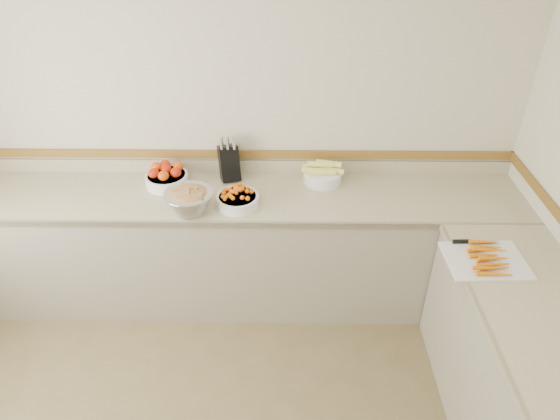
{
  "coord_description": "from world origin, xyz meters",
  "views": [
    {
      "loc": [
        0.38,
        -1.18,
        2.71
      ],
      "look_at": [
        0.35,
        1.35,
        1.0
      ],
      "focal_mm": 32.0,
      "sensor_mm": 36.0,
      "label": 1
    }
  ],
  "objects_px": {
    "cutting_board": "(485,258)",
    "corn_bowl": "(323,174)",
    "cherry_tomato_bowl": "(238,198)",
    "tomato_bowl": "(167,177)",
    "knife_block": "(229,162)",
    "rhubarb_bowl": "(189,200)"
  },
  "relations": [
    {
      "from": "knife_block",
      "to": "cherry_tomato_bowl",
      "type": "distance_m",
      "value": 0.37
    },
    {
      "from": "cherry_tomato_bowl",
      "to": "corn_bowl",
      "type": "height_order",
      "value": "corn_bowl"
    },
    {
      "from": "cherry_tomato_bowl",
      "to": "corn_bowl",
      "type": "xyz_separation_m",
      "value": [
        0.57,
        0.31,
        0.01
      ]
    },
    {
      "from": "tomato_bowl",
      "to": "cherry_tomato_bowl",
      "type": "bearing_deg",
      "value": -26.79
    },
    {
      "from": "cutting_board",
      "to": "knife_block",
      "type": "bearing_deg",
      "value": 149.34
    },
    {
      "from": "tomato_bowl",
      "to": "corn_bowl",
      "type": "xyz_separation_m",
      "value": [
        1.09,
        0.05,
        -0.0
      ]
    },
    {
      "from": "rhubarb_bowl",
      "to": "cutting_board",
      "type": "bearing_deg",
      "value": -15.23
    },
    {
      "from": "corn_bowl",
      "to": "rhubarb_bowl",
      "type": "bearing_deg",
      "value": -155.61
    },
    {
      "from": "cherry_tomato_bowl",
      "to": "cutting_board",
      "type": "height_order",
      "value": "cherry_tomato_bowl"
    },
    {
      "from": "tomato_bowl",
      "to": "cherry_tomato_bowl",
      "type": "distance_m",
      "value": 0.58
    },
    {
      "from": "cherry_tomato_bowl",
      "to": "corn_bowl",
      "type": "relative_size",
      "value": 0.94
    },
    {
      "from": "tomato_bowl",
      "to": "cutting_board",
      "type": "height_order",
      "value": "tomato_bowl"
    },
    {
      "from": "tomato_bowl",
      "to": "rhubarb_bowl",
      "type": "height_order",
      "value": "rhubarb_bowl"
    },
    {
      "from": "tomato_bowl",
      "to": "cherry_tomato_bowl",
      "type": "relative_size",
      "value": 1.06
    },
    {
      "from": "cherry_tomato_bowl",
      "to": "cutting_board",
      "type": "bearing_deg",
      "value": -21.11
    },
    {
      "from": "cutting_board",
      "to": "tomato_bowl",
      "type": "bearing_deg",
      "value": 157.34
    },
    {
      "from": "cutting_board",
      "to": "corn_bowl",
      "type": "bearing_deg",
      "value": 134.91
    },
    {
      "from": "tomato_bowl",
      "to": "cherry_tomato_bowl",
      "type": "height_order",
      "value": "cherry_tomato_bowl"
    },
    {
      "from": "tomato_bowl",
      "to": "cherry_tomato_bowl",
      "type": "xyz_separation_m",
      "value": [
        0.52,
        -0.26,
        -0.01
      ]
    },
    {
      "from": "knife_block",
      "to": "tomato_bowl",
      "type": "bearing_deg",
      "value": -168.62
    },
    {
      "from": "corn_bowl",
      "to": "cherry_tomato_bowl",
      "type": "bearing_deg",
      "value": -151.39
    },
    {
      "from": "tomato_bowl",
      "to": "corn_bowl",
      "type": "height_order",
      "value": "corn_bowl"
    }
  ]
}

